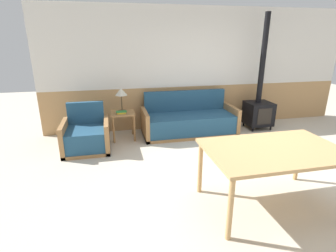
{
  "coord_description": "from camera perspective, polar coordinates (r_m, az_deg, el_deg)",
  "views": [
    {
      "loc": [
        -2.1,
        -3.2,
        2.04
      ],
      "look_at": [
        -1.17,
        1.0,
        0.58
      ],
      "focal_mm": 28.0,
      "sensor_mm": 36.0,
      "label": 1
    }
  ],
  "objects": [
    {
      "name": "side_table",
      "position": [
        5.52,
        -9.77,
        1.83
      ],
      "size": [
        0.48,
        0.48,
        0.57
      ],
      "color": "#9E7042",
      "rests_on": "ground_plane"
    },
    {
      "name": "wood_stove",
      "position": [
        6.43,
        19.17,
        4.22
      ],
      "size": [
        0.57,
        0.54,
        2.56
      ],
      "color": "black",
      "rests_on": "ground_plane"
    },
    {
      "name": "table_lamp",
      "position": [
        5.48,
        -10.17,
        7.11
      ],
      "size": [
        0.24,
        0.24,
        0.49
      ],
      "color": "#4C3823",
      "rests_on": "side_table"
    },
    {
      "name": "armchair",
      "position": [
        5.19,
        -17.34,
        -2.23
      ],
      "size": [
        0.85,
        0.82,
        0.85
      ],
      "rotation": [
        0.0,
        0.0,
        0.3
      ],
      "color": "#9E7042",
      "rests_on": "ground_plane"
    },
    {
      "name": "book_stack",
      "position": [
        5.4,
        -10.1,
        2.96
      ],
      "size": [
        0.21,
        0.12,
        0.05
      ],
      "color": "gold",
      "rests_on": "side_table"
    },
    {
      "name": "couch",
      "position": [
        5.81,
        4.58,
        0.94
      ],
      "size": [
        2.04,
        0.85,
        0.9
      ],
      "color": "#9E7042",
      "rests_on": "ground_plane"
    },
    {
      "name": "dining_table",
      "position": [
        3.43,
        22.07,
        -5.66
      ],
      "size": [
        1.64,
        1.05,
        0.78
      ],
      "color": "tan",
      "rests_on": "ground_plane"
    },
    {
      "name": "wall_back",
      "position": [
        6.23,
        7.39,
        12.2
      ],
      "size": [
        7.2,
        0.06,
        2.7
      ],
      "color": "tan",
      "rests_on": "ground_plane"
    },
    {
      "name": "ground_plane",
      "position": [
        4.34,
        18.53,
        -10.42
      ],
      "size": [
        16.0,
        16.0,
        0.0
      ],
      "primitive_type": "plane",
      "color": "beige"
    }
  ]
}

